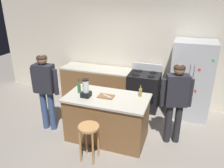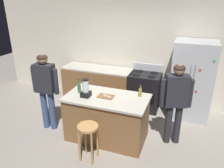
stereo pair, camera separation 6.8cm
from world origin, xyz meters
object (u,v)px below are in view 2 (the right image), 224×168
at_px(bottle_vinegar, 140,92).
at_px(chef_knife, 107,96).
at_px(bottle_olive_oil, 79,88).
at_px(stove_range, 145,91).
at_px(cutting_board, 106,96).
at_px(refrigerator, 192,81).
at_px(blender_appliance, 86,89).
at_px(person_by_island_left, 46,85).
at_px(person_by_sink_right, 176,98).
at_px(bar_stool, 88,134).
at_px(kitchen_island, 107,118).

distance_m(bottle_vinegar, chef_knife, 0.64).
distance_m(bottle_olive_oil, bottle_vinegar, 1.20).
xyz_separation_m(stove_range, cutting_board, (-0.44, -1.52, 0.46)).
height_order(bottle_vinegar, cutting_board, bottle_vinegar).
bearing_deg(refrigerator, chef_knife, -134.84).
height_order(blender_appliance, chef_knife, blender_appliance).
distance_m(stove_range, person_by_island_left, 2.42).
height_order(person_by_sink_right, bar_stool, person_by_sink_right).
distance_m(kitchen_island, stove_range, 1.58).
distance_m(person_by_island_left, bar_stool, 1.46).
bearing_deg(person_by_sink_right, refrigerator, 78.32).
height_order(stove_range, bottle_vinegar, bottle_vinegar).
bearing_deg(chef_knife, bar_stool, -70.48).
xyz_separation_m(refrigerator, bottle_olive_oil, (-2.08, -1.49, 0.12)).
height_order(stove_range, cutting_board, stove_range).
bearing_deg(bar_stool, chef_knife, 83.96).
xyz_separation_m(kitchen_island, blender_appliance, (-0.38, -0.12, 0.61)).
distance_m(refrigerator, bar_stool, 2.72).
bearing_deg(cutting_board, stove_range, 73.98).
xyz_separation_m(person_by_island_left, chef_knife, (1.31, 0.09, -0.06)).
distance_m(bottle_olive_oil, cutting_board, 0.58).
bearing_deg(bottle_vinegar, refrigerator, 54.33).
relative_size(stove_range, bottle_vinegar, 4.67).
relative_size(person_by_sink_right, chef_knife, 7.31).
xyz_separation_m(kitchen_island, person_by_sink_right, (1.25, 0.31, 0.51)).
xyz_separation_m(refrigerator, blender_appliance, (-1.87, -1.62, 0.17)).
bearing_deg(person_by_sink_right, bottle_vinegar, -173.88).
relative_size(stove_range, person_by_island_left, 0.66).
bearing_deg(kitchen_island, cutting_board, 171.57).
relative_size(stove_range, chef_knife, 5.00).
xyz_separation_m(person_by_island_left, bar_stool, (1.24, -0.61, -0.47)).
relative_size(stove_range, bottle_olive_oil, 3.99).
distance_m(refrigerator, stove_range, 1.16).
bearing_deg(blender_appliance, chef_knife, 17.63).
bearing_deg(chef_knife, cutting_board, -154.44).
height_order(bottle_vinegar, chef_knife, bottle_vinegar).
xyz_separation_m(stove_range, chef_knife, (-0.42, -1.52, 0.47)).
relative_size(refrigerator, bottle_olive_oil, 6.55).
relative_size(person_by_island_left, bar_stool, 2.42).
height_order(refrigerator, person_by_sink_right, refrigerator).
relative_size(kitchen_island, bar_stool, 2.33).
distance_m(refrigerator, person_by_sink_right, 1.21).
xyz_separation_m(refrigerator, bottle_vinegar, (-0.90, -1.26, 0.10)).
xyz_separation_m(bar_stool, bottle_olive_oil, (-0.52, 0.71, 0.49)).
height_order(stove_range, bottle_olive_oil, bottle_olive_oil).
bearing_deg(kitchen_island, refrigerator, 45.11).
relative_size(blender_appliance, bottle_olive_oil, 1.29).
bearing_deg(stove_range, bottle_vinegar, -82.44).
xyz_separation_m(person_by_island_left, person_by_sink_right, (2.55, 0.40, -0.03)).
relative_size(kitchen_island, stove_range, 1.45).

